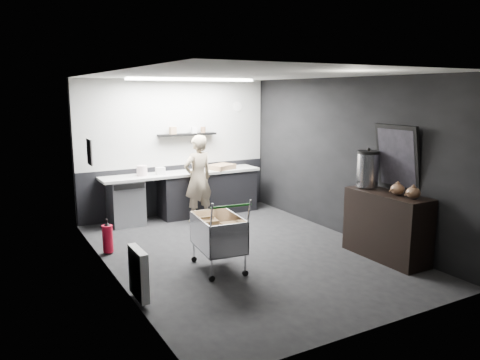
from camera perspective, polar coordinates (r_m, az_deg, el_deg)
floor at (r=7.37m, az=0.42°, el=-8.77°), size 5.50×5.50×0.00m
ceiling at (r=6.95m, az=0.45°, el=12.72°), size 5.50×5.50×0.00m
wall_back at (r=9.50m, az=-7.84°, el=3.92°), size 5.50×0.00×5.50m
wall_front at (r=4.88m, az=16.66°, el=-2.86°), size 5.50×0.00×5.50m
wall_left at (r=6.30m, az=-15.58°, el=0.19°), size 0.00×5.50×5.50m
wall_right at (r=8.20m, az=12.68°, el=2.69°), size 0.00×5.50×5.50m
kitchen_wall_panel at (r=9.43m, az=-7.87°, el=6.92°), size 3.95×0.02×1.70m
dado_panel at (r=9.61m, az=-7.67°, el=-1.13°), size 3.95×0.02×1.00m
floating_shelf at (r=9.42m, az=-6.46°, el=5.55°), size 1.20×0.22×0.04m
wall_clock at (r=10.01m, az=-0.33°, el=8.96°), size 0.20×0.03×0.20m
poster at (r=7.53m, az=-17.90°, el=3.27°), size 0.02×0.30×0.40m
poster_red_band at (r=7.52m, az=-17.89°, el=3.81°), size 0.02×0.22×0.10m
radiator at (r=5.75m, az=-12.27°, el=-11.06°), size 0.10×0.50×0.60m
ceiling_strip at (r=8.60m, az=-5.82°, el=12.08°), size 2.40×0.20×0.04m
prep_counter at (r=9.39m, az=-6.19°, el=-1.64°), size 3.20×0.61×0.90m
person at (r=8.91m, az=-5.13°, el=0.16°), size 0.67×0.50×1.66m
shopping_cart at (r=6.56m, az=-2.69°, el=-6.74°), size 0.66×0.99×1.03m
sideboard at (r=7.30m, az=17.35°, el=-4.30°), size 0.57×1.33×1.99m
fire_extinguisher at (r=7.51m, az=-15.83°, el=-6.78°), size 0.16×0.16×0.52m
cardboard_box at (r=9.55m, az=-2.25°, el=1.62°), size 0.59×0.52×0.10m
pink_tub at (r=8.97m, az=-11.86°, el=1.12°), size 0.20×0.20×0.20m
white_container at (r=9.03m, az=-9.68°, el=1.10°), size 0.16×0.13×0.14m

